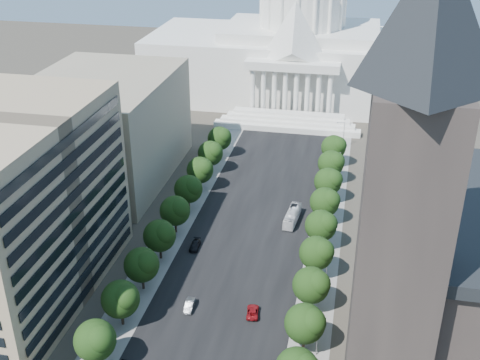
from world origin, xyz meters
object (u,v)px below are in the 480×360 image
Objects in this scene: car_silver at (189,305)px; car_red at (253,312)px; city_bus at (292,216)px; car_dark_b at (195,245)px.

car_silver is 13.19m from car_red.
car_silver reaches higher than car_red.
car_red is (13.18, 0.64, -0.08)m from car_silver.
city_bus is (3.20, 39.06, 0.87)m from car_red.
car_red is 0.45× the size of city_bus.
car_red is at bearing -0.94° from car_silver.
city_bus is at bearing -101.60° from car_red.
car_silver is at bearing -4.14° from car_red.
car_dark_b is at bearing -135.91° from city_bus.
car_red is at bearing -89.64° from city_bus.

